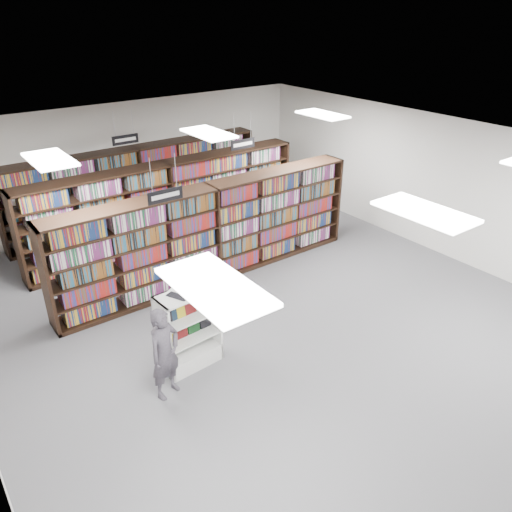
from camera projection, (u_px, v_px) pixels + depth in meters
floor at (270, 317)px, 9.64m from camera, size 12.00×12.00×0.00m
ceiling at (272, 154)px, 8.18m from camera, size 10.00×12.00×0.10m
wall_back at (132, 163)px, 13.20m from camera, size 10.00×0.10×3.20m
wall_right at (441, 187)px, 11.55m from camera, size 0.10×12.00×3.20m
bookshelf_row_near at (213, 233)px, 10.59m from camera, size 7.00×0.60×2.10m
bookshelf_row_mid at (169, 205)px, 12.02m from camera, size 7.00×0.60×2.10m
bookshelf_row_far at (139, 186)px, 13.24m from camera, size 7.00×0.60×2.10m
aisle_sign_left at (165, 194)px, 8.41m from camera, size 0.65×0.02×0.80m
aisle_sign_right at (243, 143)px, 11.42m from camera, size 0.65×0.02×0.80m
aisle_sign_center at (125, 139)px, 11.80m from camera, size 0.65×0.02×0.80m
troffer_front_left at (215, 287)px, 4.46m from camera, size 0.60×1.20×0.04m
troffer_front_center at (425, 212)px, 6.05m from camera, size 0.60×1.20×0.04m
troffer_back_left at (50, 159)px, 8.04m from camera, size 0.60×1.20×0.04m
troffer_back_center at (208, 133)px, 9.63m from camera, size 0.60×1.20×0.04m
troffer_back_right at (322, 114)px, 11.21m from camera, size 0.60×1.20×0.04m
endcap_display at (189, 339)px, 8.21m from camera, size 1.02×0.56×1.38m
open_book at (186, 288)px, 7.83m from camera, size 0.69×0.57×0.13m
shopper at (165, 353)px, 7.43m from camera, size 0.64×0.52×1.52m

